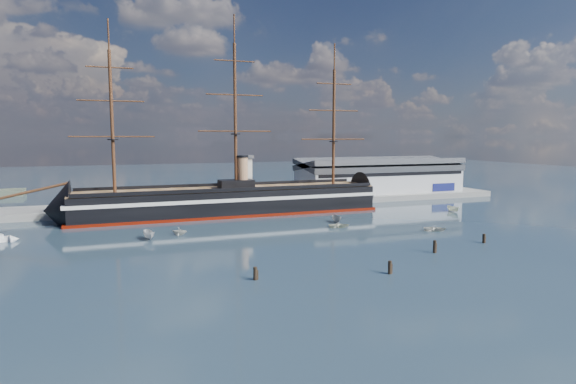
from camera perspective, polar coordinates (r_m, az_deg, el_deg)
name	(u,v)px	position (r m, az deg, el deg)	size (l,w,h in m)	color
ground	(268,224)	(126.85, -2.41, -3.87)	(600.00, 600.00, 0.00)	#253544
quay	(263,205)	(163.70, -3.04, -1.51)	(180.00, 18.00, 2.00)	slate
warehouse	(379,176)	(186.43, 10.77, 1.84)	(63.00, 21.00, 11.60)	#B7BABC
quay_tower	(245,177)	(157.77, -5.15, 1.73)	(5.00, 5.00, 15.00)	silver
warship	(224,201)	(143.40, -7.59, -1.08)	(112.90, 16.53, 53.94)	black
motorboat_a	(149,240)	(112.87, -16.13, -5.43)	(6.40, 2.35, 2.56)	silver
motorboat_b	(339,227)	(123.50, 6.09, -4.19)	(3.30, 1.32, 1.54)	beige
motorboat_c	(337,223)	(130.19, 5.80, -3.63)	(5.82, 2.13, 2.33)	gray
motorboat_d	(180,235)	(116.30, -12.73, -4.98)	(5.75, 2.49, 2.11)	beige
motorboat_e	(435,231)	(123.72, 17.02, -4.42)	(3.34, 1.34, 1.56)	beige
motorboat_f	(453,212)	(156.62, 18.99, -2.23)	(5.64, 2.07, 2.25)	white
piling_near_left	(255,280)	(78.95, -3.90, -10.35)	(0.64, 0.64, 2.84)	black
piling_near_mid	(390,274)	(83.79, 11.96, -9.48)	(0.64, 0.64, 2.96)	black
piling_near_right	(434,253)	(100.64, 16.96, -6.91)	(0.64, 0.64, 3.23)	black
piling_far_right	(484,243)	(113.43, 22.18, -5.60)	(0.64, 0.64, 2.69)	black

